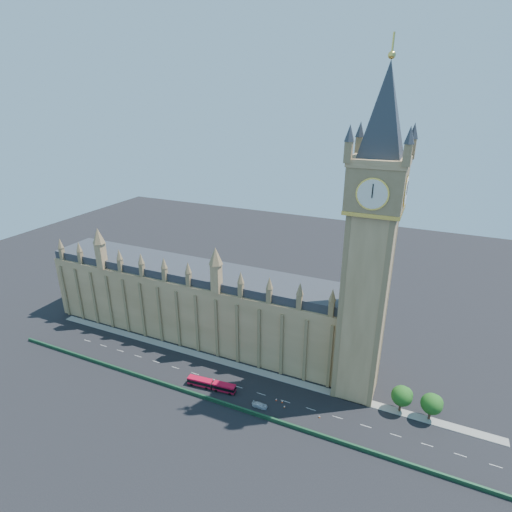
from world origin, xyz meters
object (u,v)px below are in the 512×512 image
at_px(car_silver, 259,406).
at_px(car_grey, 218,385).
at_px(red_bus, 211,385).
at_px(car_white, 260,405).

bearing_deg(car_silver, car_grey, 77.44).
distance_m(red_bus, car_grey, 2.28).
bearing_deg(car_white, car_silver, 175.64).
distance_m(car_grey, car_white, 16.08).
relative_size(red_bus, car_grey, 4.29).
height_order(car_grey, car_white, car_white).
relative_size(car_silver, car_white, 0.87).
relative_size(car_grey, car_white, 0.82).
height_order(red_bus, car_silver, red_bus).
bearing_deg(car_silver, red_bus, 83.50).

